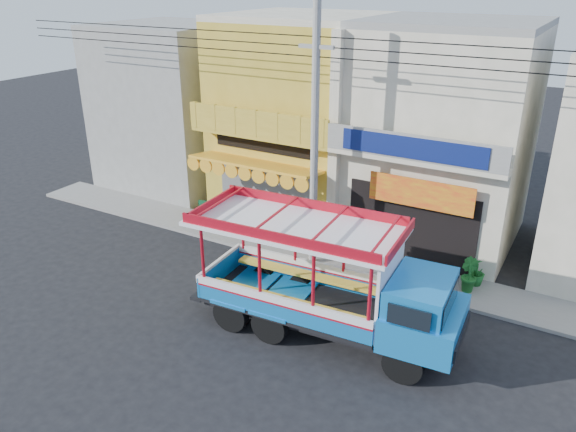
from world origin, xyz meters
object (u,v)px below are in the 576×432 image
object	(u,v)px
songthaew_truck	(344,287)
green_sign	(207,215)
potted_plant_c	(477,271)
utility_pole	(319,129)
potted_plant_b	(468,275)

from	to	relation	value
songthaew_truck	green_sign	distance (m)	9.24
green_sign	potted_plant_c	world-z (taller)	green_sign
utility_pole	potted_plant_b	size ratio (longest dim) A/B	24.79
songthaew_truck	potted_plant_c	xyz separation A→B (m)	(2.64, 4.85, -1.13)
potted_plant_c	songthaew_truck	bearing A→B (deg)	-12.12
songthaew_truck	potted_plant_b	bearing A→B (deg)	60.19
songthaew_truck	potted_plant_b	size ratio (longest dim) A/B	6.95
songthaew_truck	green_sign	world-z (taller)	songthaew_truck
potted_plant_b	green_sign	bearing A→B (deg)	52.27
potted_plant_c	potted_plant_b	bearing A→B (deg)	-1.18
utility_pole	potted_plant_c	bearing A→B (deg)	13.45
green_sign	songthaew_truck	bearing A→B (deg)	-27.85
songthaew_truck	green_sign	size ratio (longest dim) A/B	7.52
potted_plant_b	songthaew_truck	bearing A→B (deg)	112.25
green_sign	potted_plant_b	size ratio (longest dim) A/B	0.92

